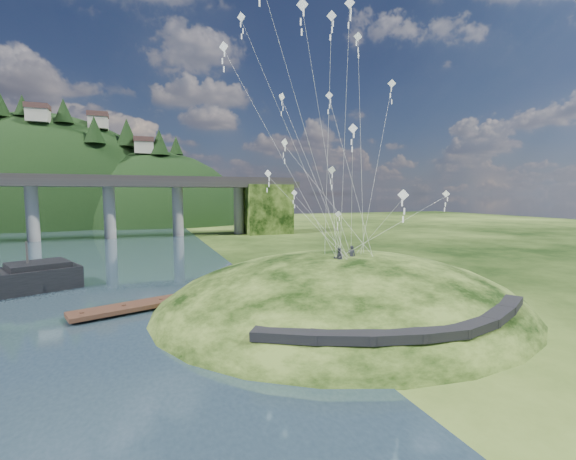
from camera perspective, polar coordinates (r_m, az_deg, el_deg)
name	(u,v)px	position (r m, az deg, el deg)	size (l,w,h in m)	color
ground	(269,323)	(32.52, -2.90, -13.56)	(320.00, 320.00, 0.00)	black
grass_hill	(342,322)	(37.79, 8.07, -13.28)	(36.00, 32.00, 13.00)	black
footpath	(424,325)	(27.19, 19.51, -13.08)	(22.29, 5.84, 0.83)	black
bridge	(60,198)	(100.79, -30.67, 4.14)	(160.00, 11.00, 15.00)	#2D2B2B
far_ridge	(35,247)	(156.28, -33.35, -2.13)	(153.00, 70.00, 94.50)	black
wooden_dock	(161,301)	(38.59, -18.34, -10.02)	(15.54, 7.07, 1.11)	#382016
kite_flyers	(343,247)	(34.20, 8.15, -2.49)	(2.55, 1.37, 1.94)	#22232E
kite_swarm	(322,104)	(37.20, 4.99, 18.13)	(20.00, 18.43, 20.75)	white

